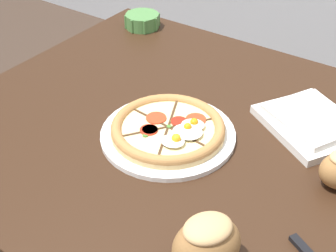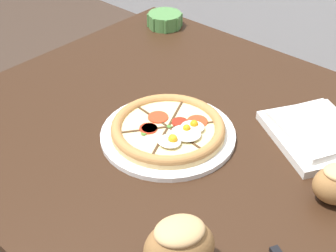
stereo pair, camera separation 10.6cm
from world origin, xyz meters
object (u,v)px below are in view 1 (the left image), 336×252
(dining_table, at_px, (192,165))
(ramekin_bowl, at_px, (142,20))
(bread_piece_mid, at_px, (207,243))
(pizza, at_px, (168,130))
(napkin_folded, at_px, (312,122))

(dining_table, height_order, ramekin_bowl, ramekin_bowl)
(ramekin_bowl, bearing_deg, bread_piece_mid, -46.51)
(pizza, bearing_deg, napkin_folded, 40.39)
(bread_piece_mid, bearing_deg, ramekin_bowl, 133.49)
(dining_table, xyz_separation_m, ramekin_bowl, (-0.44, 0.39, 0.13))
(dining_table, height_order, napkin_folded, napkin_folded)
(ramekin_bowl, bearing_deg, pizza, -47.12)
(ramekin_bowl, bearing_deg, dining_table, -41.06)
(pizza, bearing_deg, bread_piece_mid, -45.49)
(pizza, height_order, napkin_folded, pizza)
(pizza, distance_m, ramekin_bowl, 0.60)
(napkin_folded, bearing_deg, dining_table, -143.10)
(dining_table, xyz_separation_m, bread_piece_mid, (0.22, -0.31, 0.16))
(dining_table, relative_size, bread_piece_mid, 7.91)
(napkin_folded, bearing_deg, ramekin_bowl, 161.66)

